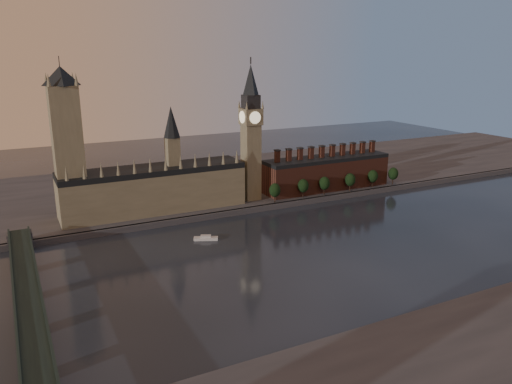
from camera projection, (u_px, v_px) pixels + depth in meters
ground at (319, 255)px, 291.09m from camera, size 900.00×900.00×0.00m
north_bank at (207, 183)px, 443.58m from camera, size 900.00×182.00×4.00m
palace_of_westminster at (155, 187)px, 356.04m from camera, size 130.00×30.30×74.00m
victoria_tower at (67, 141)px, 321.88m from camera, size 24.00×24.00×108.00m
big_ben at (251, 131)px, 374.74m from camera, size 15.00×15.00×107.00m
chimney_block at (326, 172)px, 415.66m from camera, size 110.00×25.00×37.00m
embankment_tree_0 at (275, 190)px, 377.66m from camera, size 8.60×8.60×14.88m
embankment_tree_1 at (303, 186)px, 390.26m from camera, size 8.60×8.60×14.88m
embankment_tree_2 at (324, 183)px, 397.87m from camera, size 8.60×8.60×14.88m
embankment_tree_3 at (350, 180)px, 408.95m from camera, size 8.60×8.60×14.88m
embankment_tree_4 at (373, 176)px, 420.62m from camera, size 8.60×8.60×14.88m
embankment_tree_5 at (393, 174)px, 429.60m from camera, size 8.60×8.60×14.88m
westminster_bridge at (29, 303)px, 219.34m from camera, size 14.00×200.00×11.55m
river_boat at (206, 238)px, 314.17m from camera, size 15.62×10.17×3.03m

